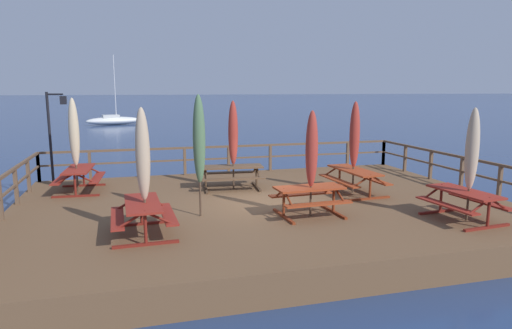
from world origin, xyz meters
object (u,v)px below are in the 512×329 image
at_px(picnic_table_mid_left, 79,175).
at_px(patio_umbrella_tall_back_left, 233,133).
at_px(patio_umbrella_short_front, 199,140).
at_px(patio_umbrella_tall_front, 143,155).
at_px(sailboat_distant, 114,120).
at_px(patio_umbrella_tall_mid_left, 312,150).
at_px(picnic_table_back_right, 354,176).
at_px(picnic_table_mid_centre, 231,172).
at_px(picnic_table_back_left, 143,211).
at_px(picnic_table_front_left, 309,195).
at_px(picnic_table_front_right, 464,199).
at_px(patio_umbrella_short_mid, 74,133).
at_px(patio_umbrella_tall_back_right, 355,135).
at_px(patio_umbrella_short_back, 472,150).
at_px(lamp_post_hooked, 55,124).

relative_size(picnic_table_mid_left, patio_umbrella_tall_back_left, 0.69).
xyz_separation_m(picnic_table_mid_left, patio_umbrella_short_front, (3.38, -3.88, 1.46)).
xyz_separation_m(patio_umbrella_tall_front, sailboat_distant, (-2.33, 42.68, -2.05)).
relative_size(patio_umbrella_tall_mid_left, patio_umbrella_short_front, 0.87).
bearing_deg(patio_umbrella_tall_mid_left, picnic_table_back_right, 41.43).
bearing_deg(picnic_table_back_right, patio_umbrella_tall_mid_left, -138.57).
relative_size(picnic_table_mid_centre, picnic_table_back_left, 1.12).
xyz_separation_m(patio_umbrella_tall_back_left, patio_umbrella_tall_front, (-2.98, -4.17, -0.01)).
distance_m(picnic_table_front_left, patio_umbrella_short_front, 3.21).
distance_m(picnic_table_front_right, patio_umbrella_tall_back_left, 7.14).
distance_m(picnic_table_back_right, patio_umbrella_tall_front, 7.15).
relative_size(patio_umbrella_short_mid, patio_umbrella_tall_back_right, 1.04).
bearing_deg(patio_umbrella_tall_mid_left, patio_umbrella_short_back, -21.70).
relative_size(picnic_table_back_right, picnic_table_mid_centre, 1.04).
height_order(picnic_table_back_right, picnic_table_front_left, same).
relative_size(picnic_table_front_right, patio_umbrella_tall_back_right, 0.69).
bearing_deg(patio_umbrella_short_back, picnic_table_back_right, 110.78).
xyz_separation_m(picnic_table_mid_centre, lamp_post_hooked, (-5.69, 2.24, 1.55)).
relative_size(patio_umbrella_short_back, lamp_post_hooked, 0.89).
bearing_deg(sailboat_distant, picnic_table_back_right, -77.52).
height_order(picnic_table_mid_left, patio_umbrella_short_front, patio_umbrella_short_front).
height_order(patio_umbrella_short_back, patio_umbrella_tall_back_right, patio_umbrella_tall_back_right).
relative_size(picnic_table_back_left, lamp_post_hooked, 0.61).
distance_m(patio_umbrella_short_back, patio_umbrella_tall_front, 7.95).
bearing_deg(picnic_table_front_right, patio_umbrella_short_front, 161.47).
height_order(patio_umbrella_short_front, sailboat_distant, sailboat_distant).
distance_m(picnic_table_mid_centre, patio_umbrella_tall_back_left, 1.30).
distance_m(picnic_table_back_left, patio_umbrella_short_front, 2.39).
relative_size(picnic_table_mid_left, patio_umbrella_short_front, 0.64).
bearing_deg(lamp_post_hooked, patio_umbrella_short_front, -51.24).
height_order(picnic_table_back_right, lamp_post_hooked, lamp_post_hooked).
height_order(picnic_table_front_right, patio_umbrella_short_mid, patio_umbrella_short_mid).
bearing_deg(picnic_table_back_left, lamp_post_hooked, 113.02).
relative_size(patio_umbrella_short_back, patio_umbrella_short_front, 0.90).
xyz_separation_m(patio_umbrella_tall_back_right, patio_umbrella_tall_back_left, (-3.59, 1.57, 0.00)).
relative_size(picnic_table_mid_left, picnic_table_back_right, 0.89).
distance_m(picnic_table_back_right, patio_umbrella_tall_back_left, 4.15).
height_order(picnic_table_front_right, patio_umbrella_tall_mid_left, patio_umbrella_tall_mid_left).
relative_size(patio_umbrella_tall_mid_left, sailboat_distant, 0.36).
distance_m(picnic_table_back_right, picnic_table_back_left, 7.06).
relative_size(picnic_table_mid_left, patio_umbrella_tall_mid_left, 0.73).
bearing_deg(patio_umbrella_short_front, patio_umbrella_tall_back_right, 15.12).
xyz_separation_m(patio_umbrella_short_mid, patio_umbrella_tall_mid_left, (6.24, -4.62, -0.17)).
bearing_deg(patio_umbrella_short_front, patio_umbrella_tall_front, -139.71).
relative_size(picnic_table_mid_centre, picnic_table_front_left, 1.18).
bearing_deg(patio_umbrella_tall_back_right, lamp_post_hooked, 157.55).
distance_m(patio_umbrella_short_back, patio_umbrella_tall_mid_left, 3.95).
bearing_deg(picnic_table_back_right, patio_umbrella_short_back, -69.22).
xyz_separation_m(patio_umbrella_short_back, patio_umbrella_tall_back_right, (-1.33, 3.59, 0.04)).
xyz_separation_m(picnic_table_mid_left, picnic_table_mid_centre, (4.85, -0.88, 0.00)).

